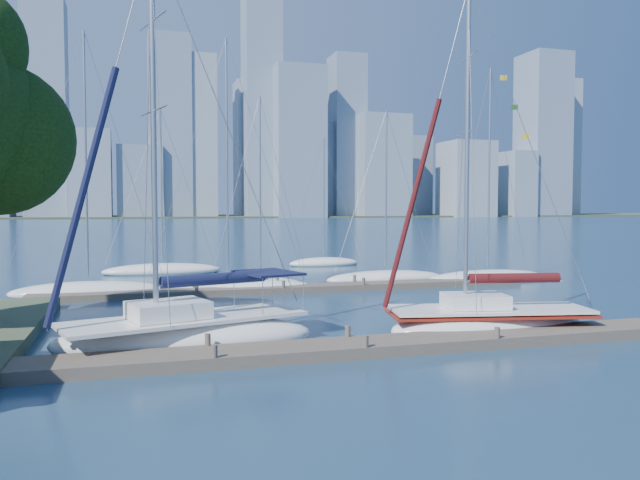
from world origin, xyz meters
name	(u,v)px	position (x,y,z in m)	size (l,w,h in m)	color
ground	(356,353)	(0.00, 0.00, 0.00)	(700.00, 700.00, 0.00)	navy
near_dock	(356,347)	(0.00, 0.00, 0.20)	(26.00, 2.00, 0.40)	#50463A
far_dock	(297,288)	(2.00, 16.00, 0.18)	(30.00, 1.80, 0.36)	#50463A
far_shore	(148,217)	(0.00, 320.00, 0.00)	(800.00, 100.00, 1.50)	#38472D
sailboat_navy	(186,317)	(-5.58, 2.65, 1.11)	(9.82, 5.57, 15.00)	white
sailboat_maroon	(489,305)	(6.35, 1.83, 1.12)	(8.94, 4.42, 14.39)	white
bg_boat_0	(88,291)	(-9.88, 17.62, 0.30)	(8.91, 4.39, 15.38)	white
bg_boat_1	(228,285)	(-1.87, 17.79, 0.29)	(9.41, 2.61, 15.56)	white
bg_boat_2	(261,287)	(-0.01, 16.88, 0.23)	(6.73, 3.59, 11.99)	white
bg_boat_3	(386,278)	(9.07, 19.09, 0.25)	(8.76, 4.70, 11.94)	white
bg_boat_5	(488,277)	(15.76, 17.12, 0.28)	(9.18, 5.61, 14.77)	white
bg_boat_6	(162,270)	(-5.29, 28.69, 0.26)	(9.07, 5.74, 12.86)	white
bg_boat_7	(324,263)	(8.48, 31.53, 0.25)	(6.54, 4.24, 11.37)	white
skyline	(193,144)	(20.69, 290.35, 35.92)	(503.49, 51.31, 119.28)	gray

